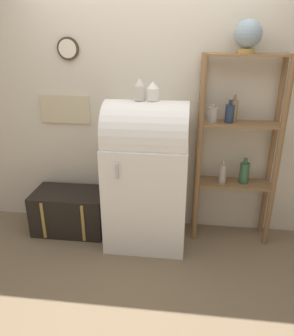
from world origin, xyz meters
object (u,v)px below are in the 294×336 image
object	(u,v)px
globe	(248,35)
vase_center	(153,92)
vase_left	(139,90)
refrigerator	(147,173)
suitcase_trunk	(71,211)

from	to	relation	value
globe	vase_center	world-z (taller)	globe
vase_left	refrigerator	bearing A→B (deg)	4.23
refrigerator	globe	world-z (taller)	globe
refrigerator	vase_left	size ratio (longest dim) A/B	7.38
refrigerator	globe	xyz separation A→B (m)	(0.83, 0.14, 1.24)
vase_left	vase_center	size ratio (longest dim) A/B	1.18
refrigerator	suitcase_trunk	distance (m)	0.98
vase_left	vase_center	world-z (taller)	vase_left
refrigerator	suitcase_trunk	world-z (taller)	refrigerator
refrigerator	globe	distance (m)	1.50
globe	suitcase_trunk	bearing A→B (deg)	-177.31
globe	vase_left	size ratio (longest dim) A/B	1.40
suitcase_trunk	globe	bearing A→B (deg)	2.69
suitcase_trunk	vase_center	size ratio (longest dim) A/B	4.60
suitcase_trunk	vase_center	world-z (taller)	vase_center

